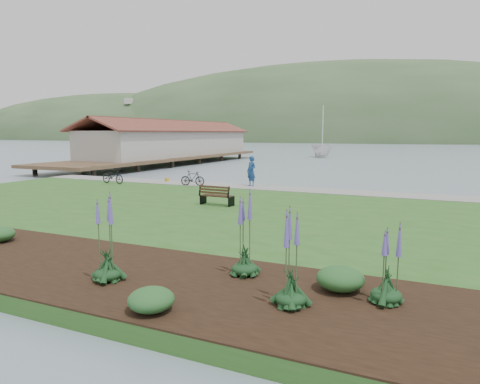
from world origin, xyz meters
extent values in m
plane|color=slate|center=(0.00, 0.00, 0.00)|extent=(600.00, 600.00, 0.00)
cube|color=#27551E|center=(0.00, -2.00, 0.20)|extent=(34.00, 20.00, 0.40)
cube|color=gray|center=(0.00, 6.90, 0.42)|extent=(34.00, 2.20, 0.03)
cube|color=black|center=(3.00, -9.80, 0.42)|extent=(24.00, 4.40, 0.04)
cube|color=#4C3826|center=(-20.00, 26.00, 0.85)|extent=(8.00, 36.00, 0.30)
cube|color=#B2ADA3|center=(-20.00, 28.00, 2.50)|extent=(6.40, 28.00, 3.00)
cube|color=#2F1E12|center=(0.56, 0.00, 0.85)|extent=(1.61, 0.62, 0.05)
cube|color=#2F1E12|center=(0.55, -0.30, 1.14)|extent=(1.59, 0.22, 0.49)
cube|color=black|center=(-0.21, 0.03, 0.62)|extent=(0.08, 0.55, 0.44)
cube|color=black|center=(1.34, -0.04, 0.62)|extent=(0.08, 0.55, 0.44)
imported|color=navy|center=(-0.75, 7.28, 1.54)|extent=(0.99, 0.86, 2.27)
imported|color=black|center=(-9.84, 4.76, 0.91)|extent=(0.92, 2.01, 1.01)
imported|color=black|center=(-4.34, 5.98, 0.88)|extent=(0.73, 1.66, 0.97)
imported|color=silver|center=(-6.19, 48.47, 0.00)|extent=(13.75, 13.78, 25.57)
cube|color=#BB9D16|center=(-7.16, 7.20, 0.54)|extent=(0.19, 0.28, 0.28)
ellipsoid|color=#123218|center=(3.19, -10.45, 0.59)|extent=(0.62, 0.62, 0.31)
cone|color=#50429A|center=(3.19, -10.45, 1.71)|extent=(0.32, 0.32, 1.91)
ellipsoid|color=#123218|center=(5.88, -8.79, 0.59)|extent=(0.62, 0.62, 0.31)
cone|color=#50429A|center=(5.88, -8.79, 1.74)|extent=(0.32, 0.32, 1.99)
ellipsoid|color=#123218|center=(7.45, -10.10, 0.59)|extent=(0.62, 0.62, 0.31)
cone|color=#50429A|center=(7.45, -10.10, 1.61)|extent=(0.32, 0.32, 1.72)
ellipsoid|color=#123218|center=(9.13, -9.15, 0.59)|extent=(0.62, 0.62, 0.31)
cone|color=#50429A|center=(9.13, -9.15, 1.54)|extent=(0.32, 0.32, 1.58)
ellipsoid|color=#1E4C21|center=(5.11, -11.43, 0.66)|extent=(0.90, 0.90, 0.45)
ellipsoid|color=#1E4C21|center=(8.16, -8.84, 0.70)|extent=(1.03, 1.03, 0.51)
camera|label=1|loc=(9.86, -17.79, 3.80)|focal=32.00mm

